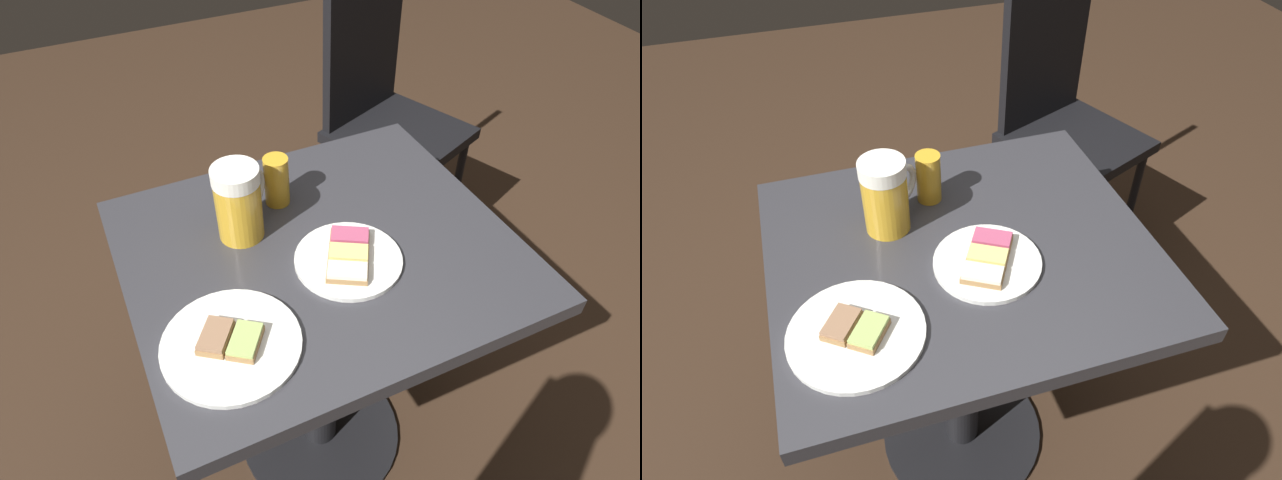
{
  "view_description": "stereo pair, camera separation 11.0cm",
  "coord_description": "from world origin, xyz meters",
  "views": [
    {
      "loc": [
        -0.34,
        -0.73,
        1.51
      ],
      "look_at": [
        0.0,
        0.0,
        0.75
      ],
      "focal_mm": 31.9,
      "sensor_mm": 36.0,
      "label": 1
    },
    {
      "loc": [
        -0.24,
        -0.77,
        1.51
      ],
      "look_at": [
        0.0,
        0.0,
        0.75
      ],
      "focal_mm": 31.9,
      "sensor_mm": 36.0,
      "label": 2
    }
  ],
  "objects": [
    {
      "name": "cafe_table",
      "position": [
        0.0,
        0.0,
        0.56
      ],
      "size": [
        0.75,
        0.66,
        0.73
      ],
      "color": "black",
      "rests_on": "ground_plane"
    },
    {
      "name": "ground_plane",
      "position": [
        0.0,
        0.0,
        0.0
      ],
      "size": [
        6.0,
        6.0,
        0.0
      ],
      "primitive_type": "plane",
      "color": "#382619"
    },
    {
      "name": "plate_far",
      "position": [
        -0.23,
        -0.15,
        0.74
      ],
      "size": [
        0.24,
        0.24,
        0.03
      ],
      "color": "white",
      "rests_on": "cafe_table"
    },
    {
      "name": "plate_near",
      "position": [
        0.03,
        -0.06,
        0.74
      ],
      "size": [
        0.21,
        0.21,
        0.03
      ],
      "color": "white",
      "rests_on": "cafe_table"
    },
    {
      "name": "cafe_chair",
      "position": [
        0.55,
        0.67,
        0.55
      ],
      "size": [
        0.5,
        0.5,
        0.96
      ],
      "rotation": [
        0.0,
        0.0,
        -2.75
      ],
      "color": "black",
      "rests_on": "ground_plane"
    },
    {
      "name": "beer_mug",
      "position": [
        -0.12,
        0.11,
        0.81
      ],
      "size": [
        0.13,
        0.12,
        0.16
      ],
      "color": "gold",
      "rests_on": "cafe_table"
    },
    {
      "name": "beer_glass_small",
      "position": [
        -0.02,
        0.17,
        0.79
      ],
      "size": [
        0.05,
        0.05,
        0.11
      ],
      "primitive_type": "cylinder",
      "color": "gold",
      "rests_on": "cafe_table"
    }
  ]
}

